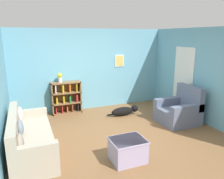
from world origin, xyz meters
TOP-DOWN VIEW (x-y plane):
  - ground_plane at (0.00, 0.00)m, footprint 14.00×14.00m
  - wall_back at (0.00, 2.25)m, footprint 5.60×0.13m
  - wall_right at (2.55, 0.02)m, footprint 0.16×5.00m
  - couch at (-2.06, -0.12)m, footprint 0.81×2.06m
  - bookshelf at (-0.88, 2.05)m, footprint 0.91×0.31m
  - recliner_chair at (1.90, 0.05)m, footprint 0.98×0.95m
  - coffee_table at (-0.30, -1.15)m, footprint 0.66×0.54m
  - dog at (0.71, 1.13)m, footprint 1.03×0.24m
  - vase at (-1.04, 2.02)m, footprint 0.14×0.14m

SIDE VIEW (x-z plane):
  - ground_plane at x=0.00m, z-range 0.00..0.00m
  - dog at x=0.71m, z-range 0.00..0.28m
  - coffee_table at x=-0.30m, z-range 0.01..0.46m
  - couch at x=-2.06m, z-range -0.11..0.75m
  - recliner_chair at x=1.90m, z-range -0.17..0.86m
  - bookshelf at x=-0.88m, z-range 0.00..0.99m
  - vase at x=-1.04m, z-range 1.02..1.31m
  - wall_right at x=2.55m, z-range -0.01..2.59m
  - wall_back at x=0.00m, z-range 0.00..2.60m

